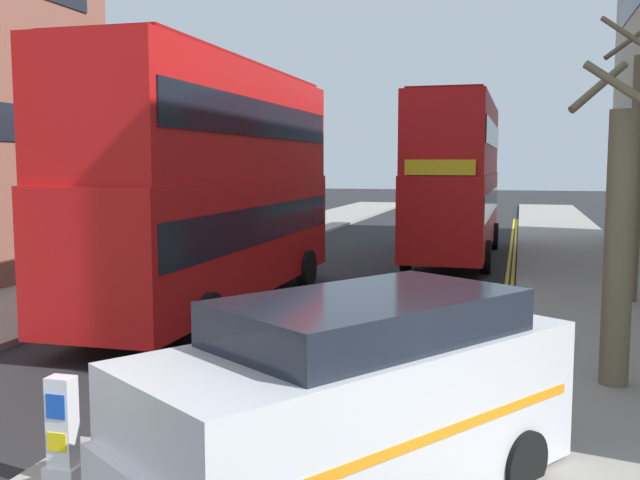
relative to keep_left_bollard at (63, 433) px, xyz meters
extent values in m
cube|color=gray|center=(6.50, 13.26, -0.54)|extent=(4.00, 80.00, 0.14)
cube|color=gray|center=(-6.50, 13.26, -0.54)|extent=(4.00, 80.00, 0.14)
cube|color=yellow|center=(4.40, 11.26, -0.60)|extent=(0.10, 56.00, 0.01)
cube|color=yellow|center=(4.24, 11.26, -0.60)|extent=(0.10, 56.00, 0.01)
cube|color=silver|center=(0.00, 0.00, -0.43)|extent=(0.36, 0.28, 0.16)
cube|color=white|center=(0.00, 0.00, 0.13)|extent=(0.28, 0.20, 0.95)
cube|color=blue|center=(0.00, -0.10, 0.32)|extent=(0.22, 0.01, 0.26)
cube|color=yellow|center=(0.00, -0.10, -0.06)|extent=(0.22, 0.01, 0.20)
cube|color=red|center=(-2.27, 9.13, 1.13)|extent=(2.61, 10.83, 2.60)
cube|color=red|center=(-2.27, 9.13, 3.68)|extent=(2.56, 10.61, 2.50)
cube|color=black|center=(-2.27, 9.13, 1.43)|extent=(2.64, 10.39, 0.84)
cube|color=black|center=(-2.27, 9.13, 3.78)|extent=(2.62, 10.18, 0.80)
cube|color=yellow|center=(-2.33, 14.51, 2.68)|extent=(2.00, 0.08, 0.44)
cube|color=maroon|center=(-2.27, 9.13, 4.98)|extent=(2.35, 9.74, 0.10)
cylinder|color=black|center=(-3.56, 12.46, -0.09)|extent=(0.31, 1.04, 1.04)
cylinder|color=black|center=(-1.06, 12.49, -0.09)|extent=(0.31, 1.04, 1.04)
cylinder|color=black|center=(-3.49, 5.76, -0.09)|extent=(0.31, 1.04, 1.04)
cylinder|color=black|center=(-0.99, 5.79, -0.09)|extent=(0.31, 1.04, 1.04)
cube|color=red|center=(2.33, 19.78, 1.13)|extent=(2.52, 10.81, 2.60)
cube|color=red|center=(2.33, 19.78, 3.68)|extent=(2.47, 10.59, 2.50)
cube|color=black|center=(2.33, 19.78, 1.43)|extent=(2.55, 10.37, 0.84)
cube|color=black|center=(2.33, 19.78, 3.78)|extent=(2.54, 10.16, 0.80)
cube|color=yellow|center=(2.32, 14.40, 2.68)|extent=(2.00, 0.06, 0.44)
cube|color=maroon|center=(2.33, 19.78, 4.98)|extent=(2.27, 9.73, 0.10)
cylinder|color=black|center=(3.58, 16.43, -0.09)|extent=(0.30, 1.04, 1.04)
cylinder|color=black|center=(1.08, 16.43, -0.09)|extent=(0.30, 1.04, 1.04)
cylinder|color=black|center=(3.59, 23.12, -0.09)|extent=(0.30, 1.04, 1.04)
cylinder|color=black|center=(1.09, 23.13, -0.09)|extent=(0.30, 1.04, 1.04)
cube|color=silver|center=(3.07, 0.48, 0.33)|extent=(4.19, 4.96, 1.50)
cube|color=black|center=(3.15, 0.60, 1.13)|extent=(3.12, 3.49, 0.76)
cube|color=orange|center=(3.07, 0.48, 0.38)|extent=(4.00, 4.66, 0.10)
cylinder|color=black|center=(4.63, 1.19, -0.27)|extent=(0.56, 0.69, 0.68)
cylinder|color=black|center=(3.13, 2.19, -0.27)|extent=(0.56, 0.69, 0.68)
cylinder|color=#2D2D38|center=(8.19, 23.47, -0.04)|extent=(0.22, 0.22, 0.85)
cube|color=#8C6647|center=(8.19, 23.47, 0.66)|extent=(0.34, 0.22, 0.56)
sphere|color=#9E7051|center=(8.19, 23.47, 1.05)|extent=(0.20, 0.20, 0.20)
cylinder|color=#6B6047|center=(5.96, 4.96, 1.55)|extent=(0.42, 0.42, 4.04)
cylinder|color=#6B6047|center=(5.62, 5.36, 3.94)|extent=(0.91, 0.80, 0.81)
cylinder|color=#6B6047|center=(5.79, 4.55, 3.89)|extent=(0.93, 0.47, 0.72)
cylinder|color=#6B6047|center=(7.13, 11.99, 2.40)|extent=(0.30, 0.30, 5.74)
cylinder|color=#6B6047|center=(6.91, 12.52, 5.67)|extent=(1.14, 0.59, 0.89)
cylinder|color=#6B6047|center=(6.72, 11.53, 5.71)|extent=(1.05, 0.95, 0.96)
camera|label=1|loc=(4.54, -6.28, 2.81)|focal=40.46mm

